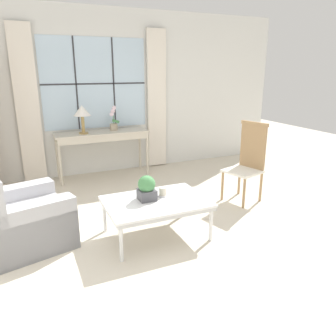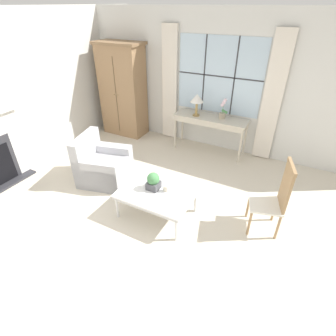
{
  "view_description": "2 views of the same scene",
  "coord_description": "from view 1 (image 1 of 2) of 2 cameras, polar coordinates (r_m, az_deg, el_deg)",
  "views": [
    {
      "loc": [
        -1.2,
        -2.75,
        1.82
      ],
      "look_at": [
        0.25,
        0.52,
        0.73
      ],
      "focal_mm": 35.0,
      "sensor_mm": 36.0,
      "label": 1
    },
    {
      "loc": [
        1.64,
        -2.33,
        2.84
      ],
      "look_at": [
        0.13,
        0.54,
        0.78
      ],
      "focal_mm": 28.0,
      "sensor_mm": 36.0,
      "label": 2
    }
  ],
  "objects": [
    {
      "name": "armchair_upholstered",
      "position": [
        3.8,
        -23.96,
        -8.37
      ],
      "size": [
        0.99,
        1.0,
        0.87
      ],
      "color": "#B2B2B7",
      "rests_on": "ground_plane"
    },
    {
      "name": "console_table",
      "position": [
        5.69,
        -11.39,
        5.37
      ],
      "size": [
        1.56,
        0.47,
        0.79
      ],
      "color": "beige",
      "rests_on": "ground_plane"
    },
    {
      "name": "ground_plane",
      "position": [
        3.51,
        -0.37,
        -14.25
      ],
      "size": [
        14.0,
        14.0,
        0.0
      ],
      "primitive_type": "plane",
      "color": "beige"
    },
    {
      "name": "coffee_table",
      "position": [
        3.63,
        -2.1,
        -6.25
      ],
      "size": [
        1.11,
        0.78,
        0.43
      ],
      "color": "silver",
      "rests_on": "ground_plane"
    },
    {
      "name": "pillar_candle",
      "position": [
        3.71,
        -0.94,
        -4.24
      ],
      "size": [
        0.11,
        0.11,
        0.12
      ],
      "color": "silver",
      "rests_on": "coffee_table"
    },
    {
      "name": "side_chair_wooden",
      "position": [
        4.74,
        13.79,
        1.61
      ],
      "size": [
        0.54,
        0.54,
        1.11
      ],
      "color": "white",
      "rests_on": "ground_plane"
    },
    {
      "name": "potted_plant_small",
      "position": [
        3.58,
        -3.73,
        -3.48
      ],
      "size": [
        0.19,
        0.19,
        0.28
      ],
      "color": "#4C4C51",
      "rests_on": "coffee_table"
    },
    {
      "name": "table_lamp",
      "position": [
        5.51,
        -14.74,
        9.41
      ],
      "size": [
        0.28,
        0.28,
        0.46
      ],
      "color": "#9E7F47",
      "rests_on": "console_table"
    },
    {
      "name": "potted_orchid",
      "position": [
        5.76,
        -9.47,
        8.07
      ],
      "size": [
        0.17,
        0.13,
        0.42
      ],
      "color": "tan",
      "rests_on": "console_table"
    },
    {
      "name": "wall_back_windowed",
      "position": [
        5.91,
        -12.51,
        12.43
      ],
      "size": [
        7.2,
        0.14,
        2.8
      ],
      "color": "silver",
      "rests_on": "ground_plane"
    }
  ]
}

